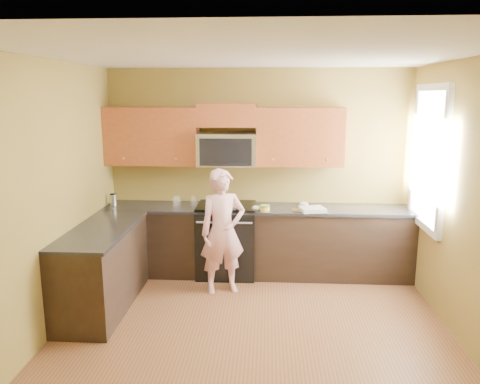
# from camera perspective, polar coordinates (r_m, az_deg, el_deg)

# --- Properties ---
(floor) EXTENTS (4.00, 4.00, 0.00)m
(floor) POSITION_cam_1_polar(r_m,az_deg,el_deg) (4.85, 1.51, -17.28)
(floor) COLOR brown
(floor) RESTS_ON ground
(ceiling) EXTENTS (4.00, 4.00, 0.00)m
(ceiling) POSITION_cam_1_polar(r_m,az_deg,el_deg) (4.26, 1.71, 16.41)
(ceiling) COLOR white
(ceiling) RESTS_ON ground
(wall_back) EXTENTS (4.00, 0.00, 4.00)m
(wall_back) POSITION_cam_1_polar(r_m,az_deg,el_deg) (6.32, 2.19, 2.60)
(wall_back) COLOR olive
(wall_back) RESTS_ON ground
(wall_front) EXTENTS (4.00, 0.00, 4.00)m
(wall_front) POSITION_cam_1_polar(r_m,az_deg,el_deg) (2.46, 0.07, -12.34)
(wall_front) COLOR olive
(wall_front) RESTS_ON ground
(wall_left) EXTENTS (0.00, 4.00, 4.00)m
(wall_left) POSITION_cam_1_polar(r_m,az_deg,el_deg) (4.85, -22.74, -1.12)
(wall_left) COLOR olive
(wall_left) RESTS_ON ground
(wall_right) EXTENTS (0.00, 4.00, 4.00)m
(wall_right) POSITION_cam_1_polar(r_m,az_deg,el_deg) (4.74, 26.56, -1.73)
(wall_right) COLOR olive
(wall_right) RESTS_ON ground
(cabinet_back_run) EXTENTS (4.00, 0.60, 0.88)m
(cabinet_back_run) POSITION_cam_1_polar(r_m,az_deg,el_deg) (6.24, 2.06, -6.12)
(cabinet_back_run) COLOR black
(cabinet_back_run) RESTS_ON floor
(cabinet_left_run) EXTENTS (0.60, 1.60, 0.88)m
(cabinet_left_run) POSITION_cam_1_polar(r_m,az_deg,el_deg) (5.52, -16.41, -9.05)
(cabinet_left_run) COLOR black
(cabinet_left_run) RESTS_ON floor
(countertop_back) EXTENTS (4.00, 0.62, 0.04)m
(countertop_back) POSITION_cam_1_polar(r_m,az_deg,el_deg) (6.11, 2.09, -2.04)
(countertop_back) COLOR black
(countertop_back) RESTS_ON cabinet_back_run
(countertop_left) EXTENTS (0.62, 1.60, 0.04)m
(countertop_left) POSITION_cam_1_polar(r_m,az_deg,el_deg) (5.37, -16.59, -4.46)
(countertop_left) COLOR black
(countertop_left) RESTS_ON cabinet_left_run
(stove) EXTENTS (0.76, 0.65, 0.95)m
(stove) POSITION_cam_1_polar(r_m,az_deg,el_deg) (6.23, -1.64, -5.82)
(stove) COLOR black
(stove) RESTS_ON floor
(microwave) EXTENTS (0.76, 0.40, 0.42)m
(microwave) POSITION_cam_1_polar(r_m,az_deg,el_deg) (6.13, -1.59, 3.26)
(microwave) COLOR silver
(microwave) RESTS_ON wall_back
(upper_cab_left) EXTENTS (1.22, 0.33, 0.75)m
(upper_cab_left) POSITION_cam_1_polar(r_m,az_deg,el_deg) (6.33, -10.55, 3.33)
(upper_cab_left) COLOR brown
(upper_cab_left) RESTS_ON wall_back
(upper_cab_right) EXTENTS (1.12, 0.33, 0.75)m
(upper_cab_right) POSITION_cam_1_polar(r_m,az_deg,el_deg) (6.16, 7.20, 3.21)
(upper_cab_right) COLOR brown
(upper_cab_right) RESTS_ON wall_back
(upper_cab_over_mw) EXTENTS (0.76, 0.33, 0.30)m
(upper_cab_over_mw) POSITION_cam_1_polar(r_m,az_deg,el_deg) (6.10, -1.60, 9.36)
(upper_cab_over_mw) COLOR brown
(upper_cab_over_mw) RESTS_ON wall_back
(window) EXTENTS (0.06, 1.06, 1.66)m
(window) POSITION_cam_1_polar(r_m,az_deg,el_deg) (5.79, 22.07, 3.90)
(window) COLOR white
(window) RESTS_ON wall_right
(woman) EXTENTS (0.64, 0.53, 1.51)m
(woman) POSITION_cam_1_polar(r_m,az_deg,el_deg) (5.60, -2.12, -4.85)
(woman) COLOR pink
(woman) RESTS_ON floor
(frying_pan) EXTENTS (0.34, 0.51, 0.06)m
(frying_pan) POSITION_cam_1_polar(r_m,az_deg,el_deg) (5.93, -1.56, -1.95)
(frying_pan) COLOR black
(frying_pan) RESTS_ON stove
(butter_tub) EXTENTS (0.16, 0.16, 0.09)m
(butter_tub) POSITION_cam_1_polar(r_m,az_deg,el_deg) (5.92, 3.04, -2.30)
(butter_tub) COLOR yellow
(butter_tub) RESTS_ON countertop_back
(toast_slice) EXTENTS (0.11, 0.11, 0.01)m
(toast_slice) POSITION_cam_1_polar(r_m,az_deg,el_deg) (5.97, 7.03, -2.18)
(toast_slice) COLOR #B27F47
(toast_slice) RESTS_ON countertop_back
(napkin_a) EXTENTS (0.12, 0.13, 0.06)m
(napkin_a) POSITION_cam_1_polar(r_m,az_deg,el_deg) (5.93, 1.99, -1.96)
(napkin_a) COLOR silver
(napkin_a) RESTS_ON countertop_back
(napkin_b) EXTENTS (0.13, 0.14, 0.07)m
(napkin_b) POSITION_cam_1_polar(r_m,az_deg,el_deg) (6.16, 7.81, -1.50)
(napkin_b) COLOR silver
(napkin_b) RESTS_ON countertop_back
(dish_towel) EXTENTS (0.35, 0.31, 0.05)m
(dish_towel) POSITION_cam_1_polar(r_m,az_deg,el_deg) (5.95, 8.81, -2.10)
(dish_towel) COLOR white
(dish_towel) RESTS_ON countertop_back
(travel_mug) EXTENTS (0.10, 0.10, 0.17)m
(travel_mug) POSITION_cam_1_polar(r_m,az_deg,el_deg) (6.41, -15.15, -1.60)
(travel_mug) COLOR silver
(travel_mug) RESTS_ON countertop_back
(glass_a) EXTENTS (0.07, 0.07, 0.12)m
(glass_a) POSITION_cam_1_polar(r_m,az_deg,el_deg) (6.22, -7.90, -1.13)
(glass_a) COLOR silver
(glass_a) RESTS_ON countertop_back
(glass_b) EXTENTS (0.09, 0.09, 0.12)m
(glass_b) POSITION_cam_1_polar(r_m,az_deg,el_deg) (6.22, -5.68, -1.07)
(glass_b) COLOR silver
(glass_b) RESTS_ON countertop_back
(glass_c) EXTENTS (0.08, 0.08, 0.12)m
(glass_c) POSITION_cam_1_polar(r_m,az_deg,el_deg) (6.28, -7.64, -1.01)
(glass_c) COLOR silver
(glass_c) RESTS_ON countertop_back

